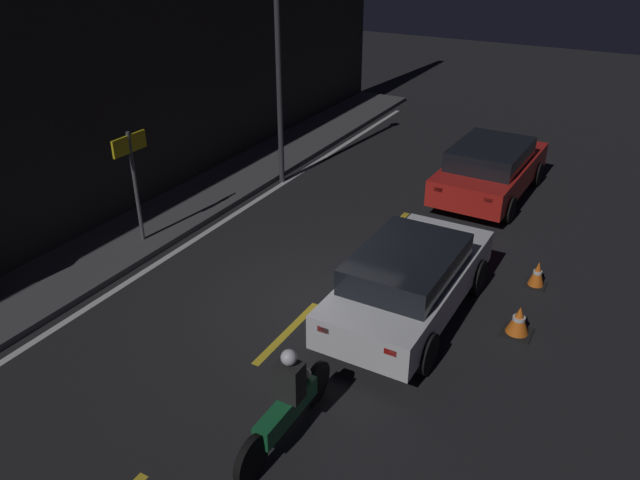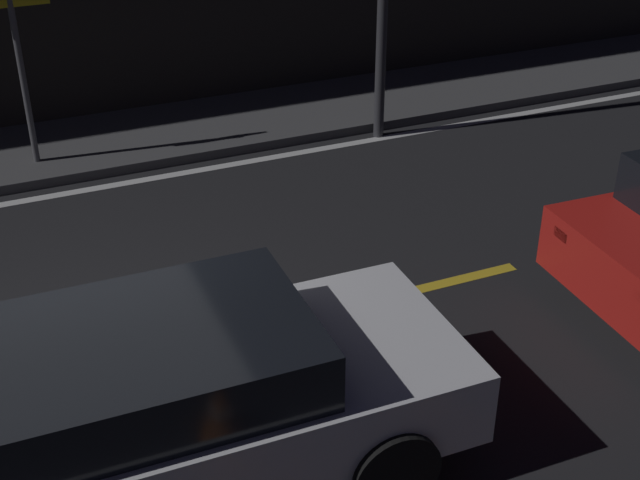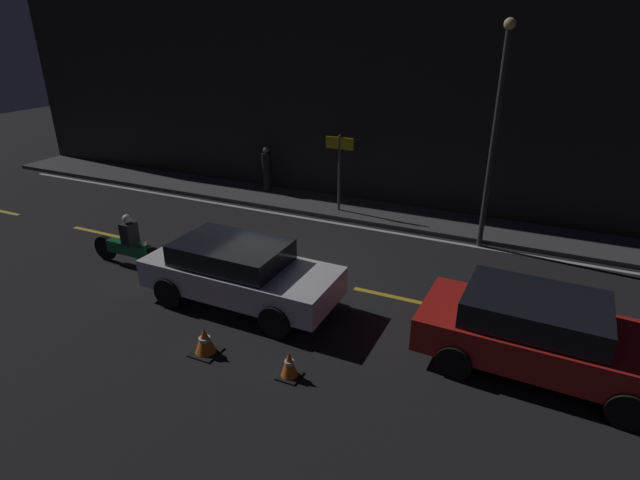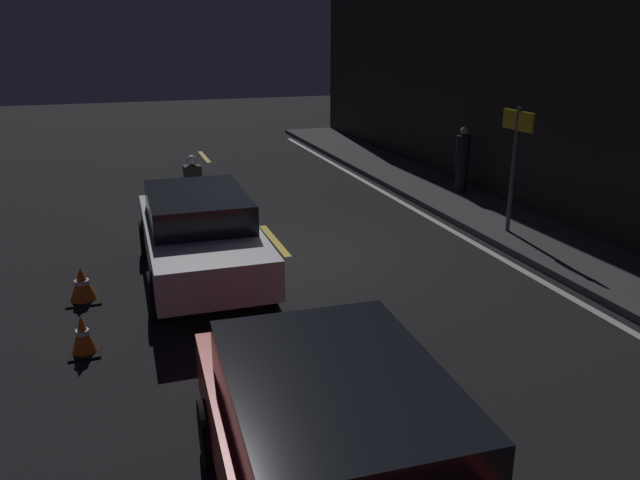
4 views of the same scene
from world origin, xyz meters
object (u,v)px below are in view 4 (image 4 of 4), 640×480
at_px(taxi_red, 341,458).
at_px(traffic_cone_mid, 83,335).
at_px(sedan_white, 200,233).
at_px(motorcycle, 193,193).
at_px(shop_sign, 516,145).
at_px(pedestrian, 463,159).
at_px(traffic_cone_near, 82,285).

relative_size(taxi_red, traffic_cone_mid, 8.12).
bearing_deg(sedan_white, motorcycle, 174.99).
distance_m(sedan_white, shop_sign, 6.12).
relative_size(motorcycle, pedestrian, 1.46).
bearing_deg(traffic_cone_near, motorcycle, 150.71).
relative_size(motorcycle, traffic_cone_mid, 4.42).
distance_m(motorcycle, shop_sign, 6.68).
bearing_deg(taxi_red, shop_sign, 139.00).
bearing_deg(traffic_cone_near, traffic_cone_mid, 1.57).
height_order(taxi_red, pedestrian, pedestrian).
bearing_deg(traffic_cone_near, taxi_red, 20.23).
bearing_deg(sedan_white, shop_sign, 92.60).
height_order(sedan_white, shop_sign, shop_sign).
bearing_deg(traffic_cone_mid, taxi_red, 27.60).
height_order(taxi_red, traffic_cone_near, taxi_red).
bearing_deg(pedestrian, traffic_cone_near, -66.83).
xyz_separation_m(taxi_red, shop_sign, (-6.20, 5.81, 1.06)).
xyz_separation_m(traffic_cone_near, traffic_cone_mid, (1.74, 0.05, -0.00)).
height_order(traffic_cone_near, shop_sign, shop_sign).
distance_m(motorcycle, pedestrian, 6.45).
bearing_deg(shop_sign, pedestrian, 165.97).
relative_size(traffic_cone_mid, shop_sign, 0.22).
distance_m(traffic_cone_mid, pedestrian, 10.18).
relative_size(sedan_white, pedestrian, 2.69).
bearing_deg(shop_sign, traffic_cone_near, -85.49).
distance_m(taxi_red, traffic_cone_mid, 4.36).
bearing_deg(motorcycle, taxi_red, -0.51).
xyz_separation_m(sedan_white, motorcycle, (-3.49, 0.35, -0.19)).
bearing_deg(pedestrian, motorcycle, -91.98).
relative_size(sedan_white, shop_sign, 1.77).
bearing_deg(pedestrian, traffic_cone_mid, -57.69).
xyz_separation_m(traffic_cone_near, pedestrian, (-3.70, 8.64, 0.67)).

